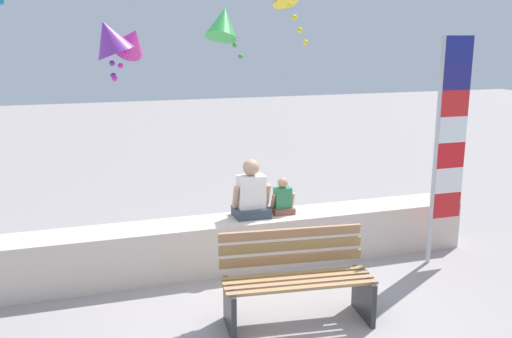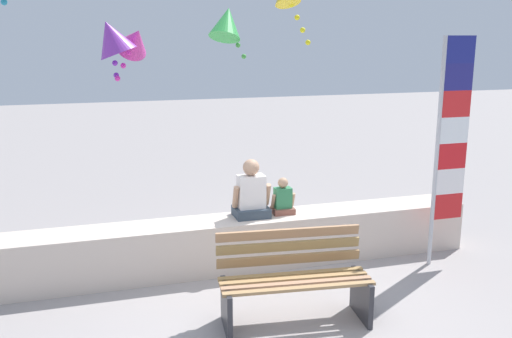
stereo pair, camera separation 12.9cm
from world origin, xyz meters
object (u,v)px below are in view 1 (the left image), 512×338
at_px(person_child, 283,199).
at_px(flag_banner, 447,138).
at_px(kite_green, 223,23).
at_px(park_bench, 296,281).
at_px(kite_purple, 110,38).
at_px(person_adult, 251,194).
at_px(kite_magenta, 132,41).

height_order(person_child, flag_banner, flag_banner).
distance_m(flag_banner, kite_green, 4.23).
bearing_deg(park_bench, kite_purple, 113.04).
xyz_separation_m(flag_banner, kite_green, (-1.85, 3.54, 1.41)).
height_order(person_child, kite_purple, kite_purple).
xyz_separation_m(person_adult, person_child, (0.41, 0.00, -0.10)).
bearing_deg(person_adult, kite_magenta, 116.70).
relative_size(kite_magenta, kite_purple, 0.99).
height_order(park_bench, kite_green, kite_green).
xyz_separation_m(flag_banner, kite_purple, (-3.72, 2.56, 1.17)).
height_order(person_adult, person_child, person_adult).
relative_size(person_child, flag_banner, 0.16).
height_order(flag_banner, kite_purple, kite_purple).
bearing_deg(kite_purple, park_bench, -66.96).
bearing_deg(person_child, kite_magenta, 124.47).
distance_m(person_child, kite_purple, 3.31).
distance_m(person_adult, person_child, 0.42).
xyz_separation_m(person_child, kite_green, (0.02, 2.91, 2.19)).
distance_m(person_child, flag_banner, 2.12).
bearing_deg(kite_magenta, kite_green, 23.75).
distance_m(kite_magenta, kite_purple, 0.45).
height_order(kite_green, kite_purple, kite_green).
distance_m(park_bench, kite_magenta, 4.51).
height_order(park_bench, person_adult, person_adult).
relative_size(person_child, kite_magenta, 0.52).
height_order(park_bench, flag_banner, flag_banner).
relative_size(flag_banner, kite_green, 3.03).
relative_size(flag_banner, kite_purple, 3.12).
bearing_deg(person_child, kite_purple, 133.94).
bearing_deg(park_bench, kite_magenta, 106.85).
distance_m(person_adult, kite_magenta, 3.08).
xyz_separation_m(park_bench, kite_green, (0.42, 4.40, 2.58)).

